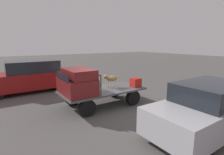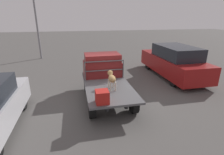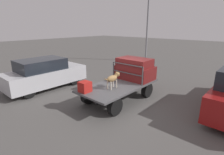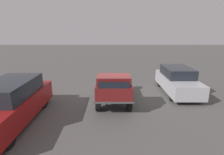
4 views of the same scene
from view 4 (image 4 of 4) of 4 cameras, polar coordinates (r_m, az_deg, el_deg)
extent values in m
plane|color=#514F4C|center=(10.45, 0.49, -7.70)|extent=(80.00, 80.00, 0.00)
cylinder|color=black|center=(9.21, 5.64, -8.59)|extent=(0.72, 0.24, 0.72)
cylinder|color=black|center=(9.20, -4.51, -8.61)|extent=(0.72, 0.24, 0.72)
cylinder|color=black|center=(11.50, 4.46, -3.61)|extent=(0.72, 0.24, 0.72)
cylinder|color=black|center=(11.49, -3.59, -3.61)|extent=(0.72, 0.24, 0.72)
cube|color=black|center=(10.23, 2.40, -4.52)|extent=(3.66, 0.10, 0.18)
cube|color=black|center=(10.22, -1.40, -4.53)|extent=(3.66, 0.10, 0.18)
cube|color=#4C4C4F|center=(10.18, 0.50, -3.84)|extent=(3.98, 1.93, 0.08)
cube|color=maroon|center=(8.82, 0.59, -4.31)|extent=(1.26, 1.81, 0.68)
cube|color=maroon|center=(8.74, 0.59, -0.73)|extent=(1.07, 1.67, 0.42)
cube|color=black|center=(8.07, 0.65, -2.56)|extent=(0.02, 1.49, 0.31)
cube|color=#4C4C4F|center=(9.50, 5.90, -2.26)|extent=(0.04, 0.04, 0.89)
cube|color=#4C4C4F|center=(9.48, -4.82, -2.27)|extent=(0.04, 0.04, 0.89)
cube|color=#4C4C4F|center=(9.33, 0.55, 0.22)|extent=(0.04, 1.77, 0.04)
cube|color=#4C4C4F|center=(9.45, 0.54, -2.27)|extent=(0.04, 1.77, 0.04)
cylinder|color=beige|center=(10.51, 0.56, -1.94)|extent=(0.06, 0.06, 0.37)
cylinder|color=beige|center=(10.51, -0.55, -1.94)|extent=(0.06, 0.06, 0.37)
cylinder|color=beige|center=(10.86, 0.54, -1.37)|extent=(0.06, 0.06, 0.37)
cylinder|color=beige|center=(10.86, -0.54, -1.37)|extent=(0.06, 0.06, 0.37)
ellipsoid|color=olive|center=(10.60, 0.00, -0.25)|extent=(0.59, 0.27, 0.27)
sphere|color=beige|center=(10.46, 0.00, -0.74)|extent=(0.12, 0.12, 0.12)
cylinder|color=olive|center=(10.34, 0.00, -0.22)|extent=(0.19, 0.15, 0.19)
sphere|color=olive|center=(10.22, 0.00, -0.13)|extent=(0.22, 0.22, 0.22)
cone|color=beige|center=(10.14, 0.00, -0.36)|extent=(0.12, 0.12, 0.12)
cone|color=olive|center=(10.21, 0.35, 0.40)|extent=(0.06, 0.08, 0.10)
cone|color=olive|center=(10.21, -0.34, 0.40)|extent=(0.06, 0.08, 0.10)
cylinder|color=olive|center=(10.93, 0.00, 0.38)|extent=(0.25, 0.04, 0.17)
cube|color=#AD1E19|center=(11.71, 2.79, 0.05)|extent=(0.44, 0.44, 0.44)
cylinder|color=black|center=(11.57, 26.33, -5.43)|extent=(0.60, 0.20, 0.60)
cylinder|color=black|center=(10.97, 19.01, -5.73)|extent=(0.60, 0.20, 0.60)
cylinder|color=black|center=(13.94, 21.49, -1.53)|extent=(0.60, 0.20, 0.60)
cylinder|color=black|center=(13.45, 15.33, -1.59)|extent=(0.60, 0.20, 0.60)
cube|color=#B7B7BC|center=(12.34, 20.56, -1.73)|extent=(4.42, 1.83, 0.84)
cube|color=#1E232B|center=(12.36, 20.53, 1.79)|extent=(2.43, 1.65, 0.61)
cylinder|color=black|center=(7.55, -30.69, -17.17)|extent=(0.60, 0.20, 0.60)
cylinder|color=black|center=(10.21, -21.35, -7.56)|extent=(0.60, 0.20, 0.60)
cylinder|color=black|center=(10.94, -29.77, -7.06)|extent=(0.60, 0.20, 0.60)
cube|color=maroon|center=(9.03, -30.51, -8.68)|extent=(5.39, 1.99, 0.97)
cube|color=#1E232B|center=(8.98, -30.39, -3.12)|extent=(2.96, 1.79, 0.70)
camera|label=1|loc=(9.03, 51.99, 2.26)|focal=28.00mm
camera|label=2|loc=(16.63, 4.85, 13.48)|focal=28.00mm
camera|label=3|loc=(16.41, -17.67, 12.47)|focal=28.00mm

